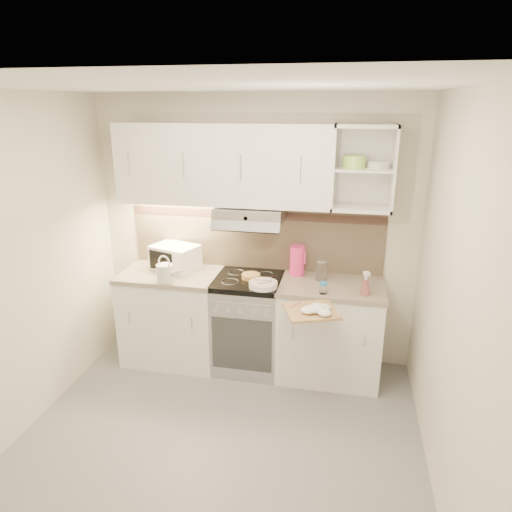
{
  "coord_description": "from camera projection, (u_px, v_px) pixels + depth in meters",
  "views": [
    {
      "loc": [
        0.83,
        -2.67,
        2.4
      ],
      "look_at": [
        0.1,
        0.95,
        1.17
      ],
      "focal_mm": 32.0,
      "sensor_mm": 36.0,
      "label": 1
    }
  ],
  "objects": [
    {
      "name": "glass_jar",
      "position": [
        322.0,
        270.0,
        4.05
      ],
      "size": [
        0.1,
        0.1,
        0.19
      ],
      "rotation": [
        0.0,
        0.0,
        0.36
      ],
      "color": "silver",
      "rests_on": "worktop_right"
    },
    {
      "name": "pink_pitcher",
      "position": [
        297.0,
        260.0,
        4.18
      ],
      "size": [
        0.15,
        0.14,
        0.28
      ],
      "rotation": [
        0.0,
        0.0,
        -0.01
      ],
      "color": "#FE2F7D",
      "rests_on": "worktop_right"
    },
    {
      "name": "base_cabinet_right",
      "position": [
        329.0,
        332.0,
        4.14
      ],
      "size": [
        0.9,
        0.6,
        0.86
      ],
      "primitive_type": "cube",
      "color": "white",
      "rests_on": "ground"
    },
    {
      "name": "watering_can",
      "position": [
        166.0,
        272.0,
        4.03
      ],
      "size": [
        0.28,
        0.15,
        0.24
      ],
      "rotation": [
        0.0,
        0.0,
        -0.26
      ],
      "color": "silver",
      "rests_on": "worktop_left"
    },
    {
      "name": "spray_bottle",
      "position": [
        366.0,
        285.0,
        3.75
      ],
      "size": [
        0.08,
        0.08,
        0.22
      ],
      "rotation": [
        0.0,
        0.0,
        0.37
      ],
      "color": "#D5787B",
      "rests_on": "worktop_right"
    },
    {
      "name": "cutting_board",
      "position": [
        311.0,
        311.0,
        3.54
      ],
      "size": [
        0.49,
        0.47,
        0.02
      ],
      "primitive_type": "cube",
      "rotation": [
        0.0,
        0.0,
        0.36
      ],
      "color": "tan",
      "rests_on": "base_cabinet_right"
    },
    {
      "name": "spice_jar",
      "position": [
        323.0,
        288.0,
        3.78
      ],
      "size": [
        0.07,
        0.07,
        0.1
      ],
      "rotation": [
        0.0,
        0.0,
        0.13
      ],
      "color": "silver",
      "rests_on": "worktop_right"
    },
    {
      "name": "base_cabinet_left",
      "position": [
        173.0,
        318.0,
        4.42
      ],
      "size": [
        0.9,
        0.6,
        0.86
      ],
      "primitive_type": "cube",
      "color": "white",
      "rests_on": "ground"
    },
    {
      "name": "bread_loaf",
      "position": [
        251.0,
        276.0,
        4.12
      ],
      "size": [
        0.17,
        0.17,
        0.04
      ],
      "primitive_type": "cylinder",
      "color": "#AF7F4C",
      "rests_on": "electric_range"
    },
    {
      "name": "plate_stack",
      "position": [
        263.0,
        284.0,
        3.93
      ],
      "size": [
        0.25,
        0.25,
        0.05
      ],
      "rotation": [
        0.0,
        0.0,
        0.19
      ],
      "color": "white",
      "rests_on": "electric_range"
    },
    {
      "name": "worktop_left",
      "position": [
        170.0,
        274.0,
        4.28
      ],
      "size": [
        0.92,
        0.62,
        0.04
      ],
      "primitive_type": "cube",
      "color": "gray",
      "rests_on": "base_cabinet_left"
    },
    {
      "name": "room_shell",
      "position": [
        226.0,
        219.0,
        3.22
      ],
      "size": [
        3.04,
        2.84,
        2.52
      ],
      "color": "beige",
      "rests_on": "ground"
    },
    {
      "name": "worktop_right",
      "position": [
        332.0,
        286.0,
        4.0
      ],
      "size": [
        0.92,
        0.62,
        0.04
      ],
      "primitive_type": "cube",
      "color": "gray",
      "rests_on": "base_cabinet_right"
    },
    {
      "name": "dish_towel",
      "position": [
        317.0,
        308.0,
        3.49
      ],
      "size": [
        0.28,
        0.25,
        0.06
      ],
      "primitive_type": null,
      "rotation": [
        0.0,
        0.0,
        -0.27
      ],
      "color": "silver",
      "rests_on": "cutting_board"
    },
    {
      "name": "electric_range",
      "position": [
        249.0,
        323.0,
        4.28
      ],
      "size": [
        0.6,
        0.6,
        0.9
      ],
      "color": "#B7B7BC",
      "rests_on": "ground"
    },
    {
      "name": "microwave",
      "position": [
        175.0,
        257.0,
        4.33
      ],
      "size": [
        0.49,
        0.42,
        0.23
      ],
      "rotation": [
        0.0,
        0.0,
        -0.32
      ],
      "color": "white",
      "rests_on": "worktop_left"
    },
    {
      "name": "ground",
      "position": [
        218.0,
        443.0,
        3.4
      ],
      "size": [
        3.0,
        3.0,
        0.0
      ],
      "primitive_type": "plane",
      "color": "gray",
      "rests_on": "ground"
    }
  ]
}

